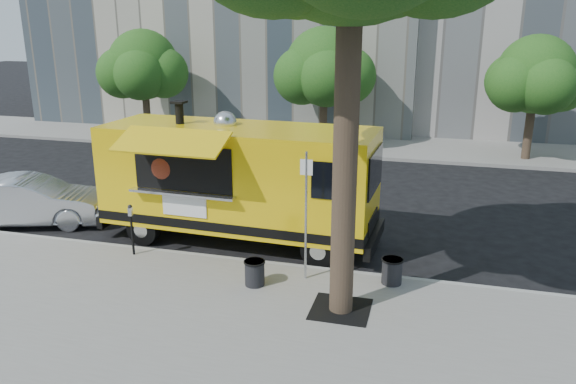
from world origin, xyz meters
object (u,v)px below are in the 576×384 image
far_tree_a (143,65)px  parking_meter (131,224)px  sedan (31,201)px  trash_bin_left (392,270)px  trash_bin_right (255,272)px  far_tree_c (536,75)px  sign_post (306,209)px  far_tree_b (324,67)px  food_truck (237,179)px

far_tree_a → parking_meter: bearing=-62.9°
far_tree_a → sedan: size_ratio=1.21×
trash_bin_left → trash_bin_right: size_ratio=1.03×
far_tree_a → sedan: bearing=-77.2°
far_tree_c → sign_post: 15.48m
parking_meter → sedan: size_ratio=0.30×
parking_meter → far_tree_b: bearing=81.9°
far_tree_a → sign_post: far_tree_a is taller
sedan → trash_bin_left: bearing=-116.1°
food_truck → sign_post: bearing=-39.1°
food_truck → trash_bin_left: food_truck is taller
sign_post → sedan: (-8.81, 1.76, -1.12)m
far_tree_b → food_truck: (0.15, -12.13, -2.06)m
food_truck → sedan: food_truck is taller
food_truck → sedan: (-6.41, -0.36, -1.05)m
far_tree_a → trash_bin_right: (10.53, -14.48, -3.31)m
sedan → trash_bin_right: sedan is taller
sedan → trash_bin_right: size_ratio=7.62×
far_tree_b → sign_post: bearing=-79.9°
sign_post → sedan: sign_post is taller
far_tree_b → trash_bin_right: far_tree_b is taller
far_tree_b → trash_bin_right: 15.34m
parking_meter → food_truck: 2.99m
far_tree_c → trash_bin_left: far_tree_c is taller
sign_post → food_truck: 3.21m
parking_meter → far_tree_a: bearing=117.1°
far_tree_b → far_tree_c: bearing=-1.9°
trash_bin_right → far_tree_a: bearing=126.0°
sedan → trash_bin_left: (10.76, -1.51, -0.26)m
sign_post → trash_bin_right: sign_post is taller
far_tree_b → sign_post: far_tree_b is taller
far_tree_b → far_tree_a: bearing=-177.5°
far_tree_a → parking_meter: (7.00, -13.65, -2.79)m
food_truck → sedan: 6.50m
far_tree_c → parking_meter: 17.82m
far_tree_c → trash_bin_right: size_ratio=8.96×
far_tree_a → far_tree_b: 9.01m
parking_meter → food_truck: food_truck is taller
parking_meter → trash_bin_left: size_ratio=2.24×
far_tree_a → far_tree_b: size_ratio=0.97×
sign_post → trash_bin_right: bearing=-148.2°
sign_post → far_tree_a: bearing=129.8°
far_tree_a → sedan: far_tree_a is taller
food_truck → parking_meter: bearing=-135.9°
far_tree_c → food_truck: 14.90m
sign_post → parking_meter: size_ratio=2.25×
trash_bin_right → far_tree_b: bearing=95.9°
parking_meter → trash_bin_right: parking_meter is taller
trash_bin_right → parking_meter: bearing=166.7°
parking_meter → sedan: parking_meter is taller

